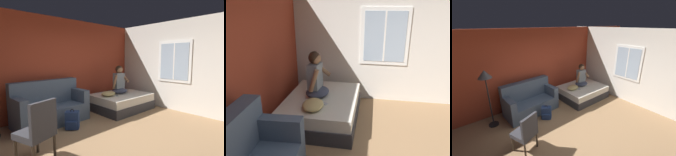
# 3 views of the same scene
# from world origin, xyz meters

# --- Properties ---
(ground_plane) EXTENTS (40.00, 40.00, 0.00)m
(ground_plane) POSITION_xyz_m (0.00, 0.00, 0.00)
(ground_plane) COLOR #93704C
(wall_back_accent) EXTENTS (10.62, 0.16, 2.70)m
(wall_back_accent) POSITION_xyz_m (0.00, 2.51, 1.35)
(wall_back_accent) COLOR #993823
(wall_back_accent) RESTS_ON ground
(wall_side_with_window) EXTENTS (0.19, 6.26, 2.70)m
(wall_side_with_window) POSITION_xyz_m (2.89, 0.01, 1.35)
(wall_side_with_window) COLOR silver
(wall_side_with_window) RESTS_ON ground
(bed) EXTENTS (1.72, 1.37, 0.48)m
(bed) POSITION_xyz_m (1.70, 1.55, 0.24)
(bed) COLOR #2D2D33
(bed) RESTS_ON ground
(couch) EXTENTS (1.75, 0.92, 1.04)m
(couch) POSITION_xyz_m (-0.41, 1.92, 0.39)
(couch) COLOR #47566B
(couch) RESTS_ON ground
(side_chair) EXTENTS (0.59, 0.59, 0.98)m
(side_chair) POSITION_xyz_m (-1.25, 0.43, 0.53)
(side_chair) COLOR #382D23
(side_chair) RESTS_ON ground
(person_seated) EXTENTS (0.56, 0.49, 0.88)m
(person_seated) POSITION_xyz_m (1.74, 1.66, 0.84)
(person_seated) COLOR #383D51
(person_seated) RESTS_ON bed
(backpack) EXTENTS (0.35, 0.35, 0.46)m
(backpack) POSITION_xyz_m (-0.21, 1.23, 0.19)
(backpack) COLOR navy
(backpack) RESTS_ON ground
(throw_pillow) EXTENTS (0.53, 0.43, 0.14)m
(throw_pillow) POSITION_xyz_m (1.21, 1.58, 0.55)
(throw_pillow) COLOR tan
(throw_pillow) RESTS_ON bed
(cell_phone) EXTENTS (0.13, 0.16, 0.01)m
(cell_phone) POSITION_xyz_m (1.42, 1.44, 0.48)
(cell_phone) COLOR #B7B7BC
(cell_phone) RESTS_ON bed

